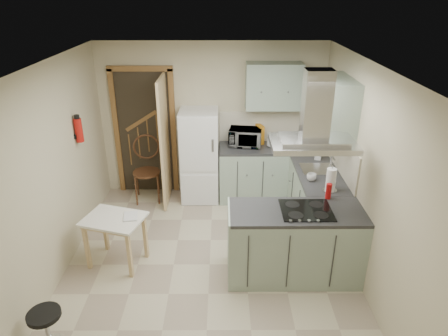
{
  "coord_description": "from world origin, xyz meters",
  "views": [
    {
      "loc": [
        0.16,
        -4.12,
        3.24
      ],
      "look_at": [
        0.19,
        0.45,
        1.15
      ],
      "focal_mm": 32.0,
      "sensor_mm": 36.0,
      "label": 1
    }
  ],
  "objects_px": {
    "bentwood_chair": "(146,172)",
    "microwave": "(245,137)",
    "drop_leaf_table": "(117,241)",
    "fridge": "(200,156)",
    "stool": "(47,329)",
    "peninsula": "(295,243)",
    "extractor_hood": "(313,144)"
  },
  "relations": [
    {
      "from": "bentwood_chair",
      "to": "microwave",
      "type": "xyz_separation_m",
      "value": [
        1.6,
        0.15,
        0.55
      ]
    },
    {
      "from": "bentwood_chair",
      "to": "drop_leaf_table",
      "type": "bearing_deg",
      "value": -101.1
    },
    {
      "from": "drop_leaf_table",
      "to": "bentwood_chair",
      "type": "distance_m",
      "value": 1.68
    },
    {
      "from": "bentwood_chair",
      "to": "microwave",
      "type": "bearing_deg",
      "value": -2.14
    },
    {
      "from": "fridge",
      "to": "stool",
      "type": "xyz_separation_m",
      "value": [
        -1.33,
        -3.06,
        -0.54
      ]
    },
    {
      "from": "stool",
      "to": "bentwood_chair",
      "type": "bearing_deg",
      "value": 81.05
    },
    {
      "from": "stool",
      "to": "microwave",
      "type": "distance_m",
      "value": 3.84
    },
    {
      "from": "microwave",
      "to": "bentwood_chair",
      "type": "bearing_deg",
      "value": -165.99
    },
    {
      "from": "bentwood_chair",
      "to": "fridge",
      "type": "bearing_deg",
      "value": -2.41
    },
    {
      "from": "peninsula",
      "to": "microwave",
      "type": "distance_m",
      "value": 2.19
    },
    {
      "from": "peninsula",
      "to": "extractor_hood",
      "type": "xyz_separation_m",
      "value": [
        0.1,
        0.0,
        1.27
      ]
    },
    {
      "from": "drop_leaf_table",
      "to": "bentwood_chair",
      "type": "height_order",
      "value": "bentwood_chair"
    },
    {
      "from": "fridge",
      "to": "peninsula",
      "type": "distance_m",
      "value": 2.35
    },
    {
      "from": "drop_leaf_table",
      "to": "microwave",
      "type": "height_order",
      "value": "microwave"
    },
    {
      "from": "extractor_hood",
      "to": "drop_leaf_table",
      "type": "relative_size",
      "value": 1.28
    },
    {
      "from": "fridge",
      "to": "bentwood_chair",
      "type": "xyz_separation_m",
      "value": [
        -0.87,
        -0.08,
        -0.26
      ]
    },
    {
      "from": "peninsula",
      "to": "fridge",
      "type": "bearing_deg",
      "value": 121.74
    },
    {
      "from": "fridge",
      "to": "drop_leaf_table",
      "type": "distance_m",
      "value": 2.04
    },
    {
      "from": "fridge",
      "to": "drop_leaf_table",
      "type": "height_order",
      "value": "fridge"
    },
    {
      "from": "fridge",
      "to": "bentwood_chair",
      "type": "bearing_deg",
      "value": -174.78
    },
    {
      "from": "peninsula",
      "to": "bentwood_chair",
      "type": "bearing_deg",
      "value": 137.72
    },
    {
      "from": "fridge",
      "to": "peninsula",
      "type": "xyz_separation_m",
      "value": [
        1.22,
        -1.98,
        -0.3
      ]
    },
    {
      "from": "stool",
      "to": "peninsula",
      "type": "bearing_deg",
      "value": 22.83
    },
    {
      "from": "peninsula",
      "to": "drop_leaf_table",
      "type": "bearing_deg",
      "value": 173.91
    },
    {
      "from": "extractor_hood",
      "to": "bentwood_chair",
      "type": "height_order",
      "value": "extractor_hood"
    },
    {
      "from": "stool",
      "to": "microwave",
      "type": "xyz_separation_m",
      "value": [
        2.07,
        3.13,
        0.83
      ]
    },
    {
      "from": "peninsula",
      "to": "stool",
      "type": "xyz_separation_m",
      "value": [
        -2.56,
        -1.08,
        -0.24
      ]
    },
    {
      "from": "drop_leaf_table",
      "to": "extractor_hood",
      "type": "bearing_deg",
      "value": 10.95
    },
    {
      "from": "peninsula",
      "to": "stool",
      "type": "relative_size",
      "value": 3.64
    },
    {
      "from": "extractor_hood",
      "to": "drop_leaf_table",
      "type": "distance_m",
      "value": 2.69
    },
    {
      "from": "drop_leaf_table",
      "to": "stool",
      "type": "distance_m",
      "value": 1.37
    },
    {
      "from": "drop_leaf_table",
      "to": "fridge",
      "type": "bearing_deg",
      "value": 77.81
    }
  ]
}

